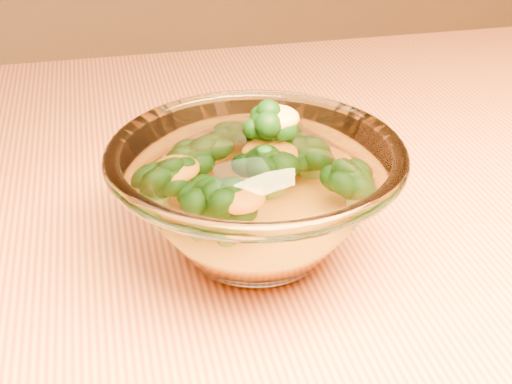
# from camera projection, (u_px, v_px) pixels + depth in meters

# --- Properties ---
(table) EXTENTS (1.20, 0.80, 0.75)m
(table) POSITION_uv_depth(u_px,v_px,m) (182.00, 361.00, 0.53)
(table) COLOR #C56F3B
(table) RESTS_ON ground
(glass_bowl) EXTENTS (0.19, 0.19, 0.08)m
(glass_bowl) POSITION_uv_depth(u_px,v_px,m) (256.00, 197.00, 0.46)
(glass_bowl) COLOR white
(glass_bowl) RESTS_ON table
(cheese_sauce) EXTENTS (0.11, 0.11, 0.03)m
(cheese_sauce) POSITION_uv_depth(u_px,v_px,m) (256.00, 221.00, 0.47)
(cheese_sauce) COLOR orange
(cheese_sauce) RESTS_ON glass_bowl
(broccoli_heap) EXTENTS (0.14, 0.11, 0.07)m
(broccoli_heap) POSITION_uv_depth(u_px,v_px,m) (250.00, 176.00, 0.46)
(broccoli_heap) COLOR black
(broccoli_heap) RESTS_ON cheese_sauce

